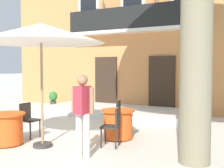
% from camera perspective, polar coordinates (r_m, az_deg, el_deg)
% --- Properties ---
extents(ground_plane, '(120.00, 120.00, 0.00)m').
position_cam_1_polar(ground_plane, '(7.84, -8.18, -10.29)').
color(ground_plane, silver).
extents(building_facade, '(13.00, 5.09, 7.50)m').
position_cam_1_polar(building_facade, '(14.15, 7.61, 11.07)').
color(building_facade, '#CC844C').
rests_on(building_facade, ground).
extents(entrance_step_platform, '(6.11, 2.40, 0.25)m').
position_cam_1_polar(entrance_step_platform, '(11.24, 1.61, -5.44)').
color(entrance_step_platform, silver).
rests_on(entrance_step_platform, ground).
extents(cafe_table_near_tree, '(0.86, 0.86, 0.76)m').
position_cam_1_polar(cafe_table_near_tree, '(7.41, 1.20, -7.96)').
color(cafe_table_near_tree, '#EA561E').
rests_on(cafe_table_near_tree, ground).
extents(cafe_chair_near_tree_0, '(0.48, 0.48, 0.91)m').
position_cam_1_polar(cafe_chair_near_tree_0, '(8.12, 2.02, -5.98)').
color(cafe_chair_near_tree_0, '#2D2823').
rests_on(cafe_chair_near_tree_0, ground).
extents(cafe_chair_near_tree_1, '(0.48, 0.48, 0.91)m').
position_cam_1_polar(cafe_chair_near_tree_1, '(6.65, 0.31, -8.07)').
color(cafe_chair_near_tree_1, '#2D2823').
rests_on(cafe_chair_near_tree_1, ground).
extents(cafe_table_middle, '(0.86, 0.86, 0.76)m').
position_cam_1_polar(cafe_table_middle, '(7.30, -20.28, -8.35)').
color(cafe_table_middle, '#EA561E').
rests_on(cafe_table_middle, ground).
extents(cafe_chair_middle_0, '(0.41, 0.41, 0.91)m').
position_cam_1_polar(cafe_chair_middle_0, '(7.82, -16.44, -6.47)').
color(cafe_chair_middle_0, '#2D2823').
rests_on(cafe_chair_middle_0, ground).
extents(cafe_umbrella, '(2.90, 2.90, 2.85)m').
position_cam_1_polar(cafe_umbrella, '(6.77, -14.00, 9.74)').
color(cafe_umbrella, '#997A56').
rests_on(cafe_umbrella, ground).
extents(ground_planter_left, '(0.38, 0.38, 0.77)m').
position_cam_1_polar(ground_planter_left, '(13.12, -11.69, -2.90)').
color(ground_planter_left, '#47423D').
rests_on(ground_planter_left, ground).
extents(pedestrian_near_entrance, '(0.53, 0.35, 1.70)m').
position_cam_1_polar(pedestrian_near_entrance, '(5.82, -5.89, -5.39)').
color(pedestrian_near_entrance, silver).
rests_on(pedestrian_near_entrance, ground).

